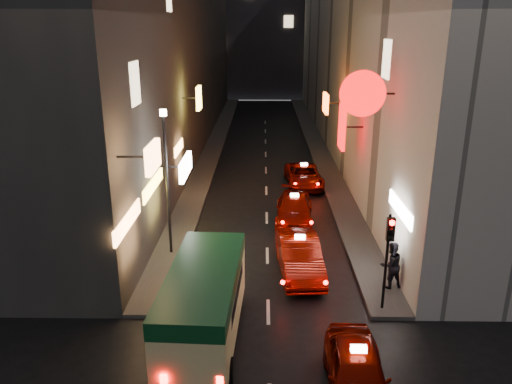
{
  "coord_description": "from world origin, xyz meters",
  "views": [
    {
      "loc": [
        -0.21,
        -6.77,
        9.56
      ],
      "look_at": [
        -0.49,
        13.0,
        2.93
      ],
      "focal_mm": 35.0,
      "sensor_mm": 36.0,
      "label": 1
    }
  ],
  "objects_px": {
    "minibus": "(204,297)",
    "taxi_near": "(357,370)",
    "lamp_post": "(167,174)",
    "traffic_light": "(389,243)"
  },
  "relations": [
    {
      "from": "minibus",
      "to": "taxi_near",
      "type": "height_order",
      "value": "minibus"
    },
    {
      "from": "minibus",
      "to": "lamp_post",
      "type": "height_order",
      "value": "lamp_post"
    },
    {
      "from": "taxi_near",
      "to": "traffic_light",
      "type": "relative_size",
      "value": 1.45
    },
    {
      "from": "minibus",
      "to": "lamp_post",
      "type": "xyz_separation_m",
      "value": [
        -2.18,
        6.24,
        2.13
      ]
    },
    {
      "from": "traffic_light",
      "to": "lamp_post",
      "type": "distance_m",
      "value": 9.42
    },
    {
      "from": "taxi_near",
      "to": "lamp_post",
      "type": "bearing_deg",
      "value": 127.3
    },
    {
      "from": "minibus",
      "to": "lamp_post",
      "type": "relative_size",
      "value": 0.96
    },
    {
      "from": "minibus",
      "to": "traffic_light",
      "type": "distance_m",
      "value": 6.35
    },
    {
      "from": "taxi_near",
      "to": "lamp_post",
      "type": "relative_size",
      "value": 0.82
    },
    {
      "from": "minibus",
      "to": "traffic_light",
      "type": "bearing_deg",
      "value": 15.86
    }
  ]
}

